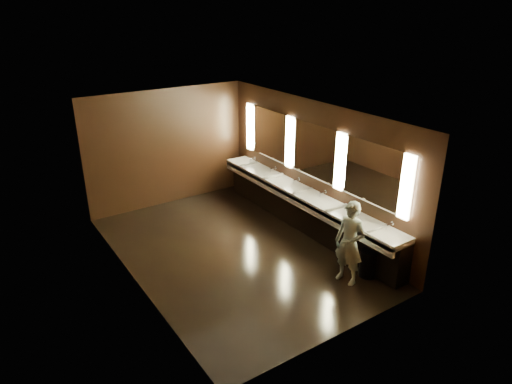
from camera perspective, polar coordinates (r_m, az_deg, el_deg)
floor at (r=9.23m, az=-2.79°, el=-7.41°), size 6.00×6.00×0.00m
ceiling at (r=8.20m, az=-3.16°, el=9.78°), size 4.00×6.00×0.02m
wall_back at (r=11.16m, az=-10.99°, el=5.47°), size 4.00×0.02×2.80m
wall_front at (r=6.48m, az=11.01°, el=-7.64°), size 4.00×0.02×2.80m
wall_left at (r=7.87m, az=-15.53°, el=-2.40°), size 0.02×6.00×2.80m
wall_right at (r=9.72m, az=7.19°, el=3.13°), size 0.02×6.00×2.80m
sink_counter at (r=9.94m, az=6.03°, el=-2.00°), size 0.55×5.40×1.01m
mirror_band at (r=9.60m, az=7.20°, el=5.08°), size 0.06×5.03×1.15m
person at (r=8.11m, az=11.63°, el=-6.26°), size 0.48×0.62×1.53m
trash_bin at (r=8.59m, az=13.87°, el=-8.66°), size 0.33×0.33×0.51m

